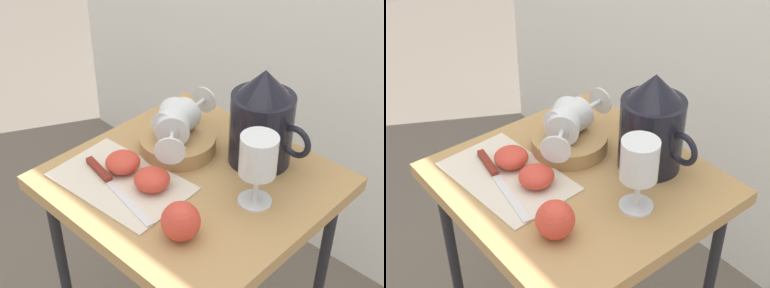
# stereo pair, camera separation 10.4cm
# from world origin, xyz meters

# --- Properties ---
(table) EXTENTS (0.50, 0.48, 0.67)m
(table) POSITION_xyz_m (0.00, 0.00, 0.60)
(table) COLOR #AD8451
(table) RESTS_ON ground_plane
(linen_napkin) EXTENTS (0.28, 0.18, 0.00)m
(linen_napkin) POSITION_xyz_m (-0.09, -0.11, 0.67)
(linen_napkin) COLOR beige
(linen_napkin) RESTS_ON table
(basket_tray) EXTENTS (0.16, 0.16, 0.03)m
(basket_tray) POSITION_xyz_m (-0.09, 0.05, 0.69)
(basket_tray) COLOR #AD8451
(basket_tray) RESTS_ON table
(pitcher) EXTENTS (0.18, 0.13, 0.21)m
(pitcher) POSITION_xyz_m (0.06, 0.14, 0.75)
(pitcher) COLOR black
(pitcher) RESTS_ON table
(wine_glass_upright) EXTENTS (0.07, 0.07, 0.15)m
(wine_glass_upright) POSITION_xyz_m (0.14, 0.03, 0.77)
(wine_glass_upright) COLOR silver
(wine_glass_upright) RESTS_ON table
(wine_glass_tipped_near) EXTENTS (0.15, 0.15, 0.07)m
(wine_glass_tipped_near) POSITION_xyz_m (-0.09, 0.04, 0.74)
(wine_glass_tipped_near) COLOR silver
(wine_glass_tipped_near) RESTS_ON basket_tray
(wine_glass_tipped_far) EXTENTS (0.09, 0.15, 0.07)m
(wine_glass_tipped_far) POSITION_xyz_m (-0.09, 0.06, 0.74)
(wine_glass_tipped_far) COLOR silver
(wine_glass_tipped_far) RESTS_ON basket_tray
(apple_half_left) EXTENTS (0.07, 0.07, 0.04)m
(apple_half_left) POSITION_xyz_m (-0.11, -0.08, 0.69)
(apple_half_left) COLOR #CC3D2D
(apple_half_left) RESTS_ON linen_napkin
(apple_half_right) EXTENTS (0.07, 0.07, 0.04)m
(apple_half_right) POSITION_xyz_m (-0.03, -0.08, 0.69)
(apple_half_right) COLOR #CC3D2D
(apple_half_right) RESTS_ON linen_napkin
(apple_whole) EXTENTS (0.07, 0.07, 0.07)m
(apple_whole) POSITION_xyz_m (0.10, -0.13, 0.70)
(apple_whole) COLOR #CC3D2D
(apple_whole) RESTS_ON table
(knife) EXTENTS (0.23, 0.06, 0.01)m
(knife) POSITION_xyz_m (-0.10, -0.13, 0.68)
(knife) COLOR silver
(knife) RESTS_ON linen_napkin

